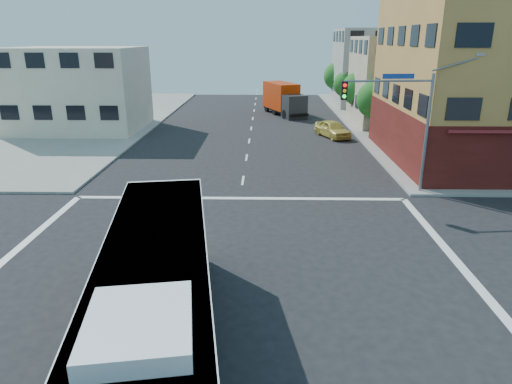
{
  "coord_description": "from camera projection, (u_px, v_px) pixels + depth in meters",
  "views": [
    {
      "loc": [
        1.44,
        -15.5,
        8.9
      ],
      "look_at": [
        1.05,
        3.72,
        2.36
      ],
      "focal_mm": 32.0,
      "sensor_mm": 36.0,
      "label": 1
    }
  ],
  "objects": [
    {
      "name": "signal_mast_ne",
      "position": [
        400.0,
        110.0,
        25.83
      ],
      "size": [
        7.91,
        1.13,
        8.07
      ],
      "color": "slate",
      "rests_on": "ground"
    },
    {
      "name": "transit_bus",
      "position": [
        157.0,
        311.0,
        12.25
      ],
      "size": [
        4.97,
        13.62,
        3.95
      ],
      "rotation": [
        0.0,
        0.0,
        0.16
      ],
      "color": "black",
      "rests_on": "ground"
    },
    {
      "name": "building_west",
      "position": [
        79.0,
        90.0,
        44.98
      ],
      "size": [
        12.06,
        10.06,
        8.0
      ],
      "color": "beige",
      "rests_on": "ground"
    },
    {
      "name": "building_east_far",
      "position": [
        381.0,
        68.0,
        61.04
      ],
      "size": [
        12.06,
        10.06,
        10.0
      ],
      "color": "#989893",
      "rests_on": "ground"
    },
    {
      "name": "box_truck",
      "position": [
        284.0,
        100.0,
        54.62
      ],
      "size": [
        5.22,
        8.51,
        3.7
      ],
      "rotation": [
        0.0,
        0.0,
        0.38
      ],
      "color": "#242429",
      "rests_on": "ground"
    },
    {
      "name": "street_tree_a",
      "position": [
        377.0,
        97.0,
        42.61
      ],
      "size": [
        3.6,
        3.6,
        5.53
      ],
      "color": "#372614",
      "rests_on": "ground"
    },
    {
      "name": "parked_car",
      "position": [
        332.0,
        129.0,
        42.6
      ],
      "size": [
        3.39,
        4.92,
        1.55
      ],
      "primitive_type": "imported",
      "rotation": [
        0.0,
        0.0,
        0.38
      ],
      "color": "gold",
      "rests_on": "ground"
    },
    {
      "name": "street_tree_d",
      "position": [
        339.0,
        74.0,
        65.23
      ],
      "size": [
        4.0,
        4.0,
        6.03
      ],
      "color": "#372614",
      "rests_on": "ground"
    },
    {
      "name": "street_tree_c",
      "position": [
        348.0,
        82.0,
        57.79
      ],
      "size": [
        3.4,
        3.4,
        5.29
      ],
      "color": "#372614",
      "rests_on": "ground"
    },
    {
      "name": "street_tree_b",
      "position": [
        360.0,
        87.0,
        50.13
      ],
      "size": [
        3.8,
        3.8,
        5.79
      ],
      "color": "#372614",
      "rests_on": "ground"
    },
    {
      "name": "building_east_near",
      "position": [
        413.0,
        81.0,
        47.95
      ],
      "size": [
        12.06,
        10.06,
        9.0
      ],
      "color": "#C2B194",
      "rests_on": "ground"
    },
    {
      "name": "ground",
      "position": [
        227.0,
        281.0,
        17.56
      ],
      "size": [
        120.0,
        120.0,
        0.0
      ],
      "primitive_type": "plane",
      "color": "black",
      "rests_on": "ground"
    }
  ]
}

